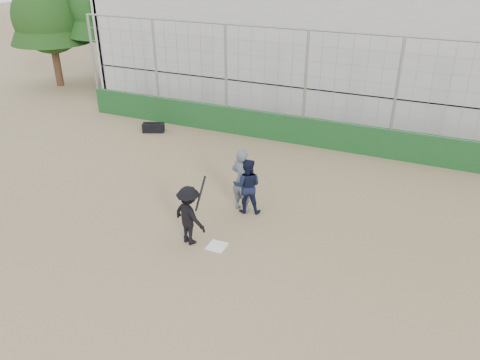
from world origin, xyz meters
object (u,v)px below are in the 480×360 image
at_px(equipment_bag, 153,128).
at_px(batter_at_plate, 189,215).
at_px(catcher_crouched, 247,195).
at_px(umpire, 242,183).

bearing_deg(equipment_bag, batter_at_plate, -50.46).
bearing_deg(catcher_crouched, umpire, 161.39).
height_order(batter_at_plate, catcher_crouched, batter_at_plate).
height_order(catcher_crouched, equipment_bag, catcher_crouched).
relative_size(batter_at_plate, catcher_crouched, 1.57).
height_order(umpire, equipment_bag, umpire).
xyz_separation_m(batter_at_plate, umpire, (0.54, 1.92, 0.06)).
bearing_deg(catcher_crouched, batter_at_plate, -110.99).
bearing_deg(batter_at_plate, umpire, 74.14).
xyz_separation_m(catcher_crouched, umpire, (-0.17, 0.06, 0.28)).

